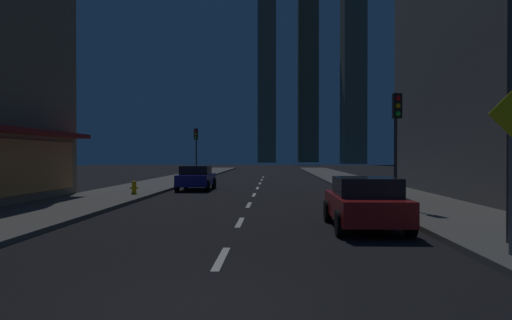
# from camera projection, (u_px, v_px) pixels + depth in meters

# --- Properties ---
(ground_plane) EXTENTS (78.00, 136.00, 0.10)m
(ground_plane) POSITION_uv_depth(u_px,v_px,m) (261.00, 182.00, 38.41)
(ground_plane) COLOR black
(sidewalk_right) EXTENTS (4.00, 76.00, 0.15)m
(sidewalk_right) POSITION_uv_depth(u_px,v_px,m) (350.00, 181.00, 38.15)
(sidewalk_right) COLOR #605E59
(sidewalk_right) RESTS_ON ground
(sidewalk_left) EXTENTS (4.00, 76.00, 0.15)m
(sidewalk_left) POSITION_uv_depth(u_px,v_px,m) (173.00, 180.00, 38.67)
(sidewalk_left) COLOR #605E59
(sidewalk_left) RESTS_ON ground
(lane_marking_center) EXTENTS (0.16, 43.80, 0.01)m
(lane_marking_center) POSITION_uv_depth(u_px,v_px,m) (254.00, 195.00, 25.22)
(lane_marking_center) COLOR silver
(lane_marking_center) RESTS_ON ground
(skyscraper_distant_tall) EXTENTS (5.31, 7.05, 55.45)m
(skyscraper_distant_tall) POSITION_uv_depth(u_px,v_px,m) (267.00, 69.00, 142.81)
(skyscraper_distant_tall) COLOR #5F5A47
(skyscraper_distant_tall) RESTS_ON ground
(skyscraper_distant_mid) EXTENTS (6.15, 6.56, 58.41)m
(skyscraper_distant_mid) POSITION_uv_depth(u_px,v_px,m) (308.00, 68.00, 149.64)
(skyscraper_distant_mid) COLOR #4C4839
(skyscraper_distant_mid) RESTS_ON ground
(skyscraper_distant_short) EXTENTS (5.50, 8.60, 61.07)m
(skyscraper_distant_short) POSITION_uv_depth(u_px,v_px,m) (353.00, 42.00, 121.42)
(skyscraper_distant_short) COLOR #5C5845
(skyscraper_distant_short) RESTS_ON ground
(car_parked_near) EXTENTS (1.98, 4.24, 1.45)m
(car_parked_near) POSITION_uv_depth(u_px,v_px,m) (365.00, 202.00, 13.56)
(car_parked_near) COLOR #B21919
(car_parked_near) RESTS_ON ground
(car_parked_far) EXTENTS (1.98, 4.24, 1.45)m
(car_parked_far) POSITION_uv_depth(u_px,v_px,m) (196.00, 178.00, 28.85)
(car_parked_far) COLOR navy
(car_parked_far) RESTS_ON ground
(fire_hydrant_far_left) EXTENTS (0.42, 0.30, 0.65)m
(fire_hydrant_far_left) POSITION_uv_depth(u_px,v_px,m) (134.00, 188.00, 24.01)
(fire_hydrant_far_left) COLOR gold
(fire_hydrant_far_left) RESTS_ON sidewalk_left
(traffic_light_near_right) EXTENTS (0.32, 0.48, 4.20)m
(traffic_light_near_right) POSITION_uv_depth(u_px,v_px,m) (397.00, 124.00, 17.61)
(traffic_light_near_right) COLOR #2D2D2D
(traffic_light_near_right) RESTS_ON sidewalk_right
(traffic_light_far_left) EXTENTS (0.32, 0.48, 4.20)m
(traffic_light_far_left) POSITION_uv_depth(u_px,v_px,m) (196.00, 142.00, 40.56)
(traffic_light_far_left) COLOR #2D2D2D
(traffic_light_far_left) RESTS_ON sidewalk_left
(street_lamp_right) EXTENTS (1.96, 0.56, 6.58)m
(street_lamp_right) POSITION_uv_depth(u_px,v_px,m) (473.00, 18.00, 10.56)
(street_lamp_right) COLOR #38383D
(street_lamp_right) RESTS_ON sidewalk_right
(pedestrian_crossing_sign) EXTENTS (0.91, 0.08, 3.15)m
(pedestrian_crossing_sign) POSITION_uv_depth(u_px,v_px,m) (512.00, 158.00, 9.28)
(pedestrian_crossing_sign) COLOR slate
(pedestrian_crossing_sign) RESTS_ON sidewalk_right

